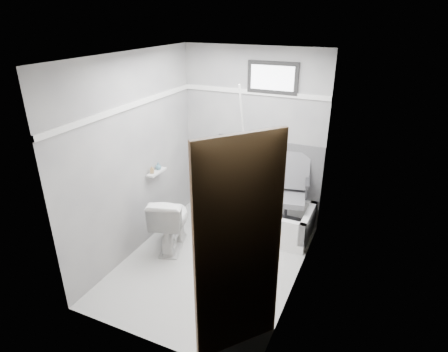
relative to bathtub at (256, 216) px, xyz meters
The scene contains 19 objects.
floor 0.98m from the bathtub, 103.25° to the right, with size 2.60×2.60×0.00m, color silver.
ceiling 2.39m from the bathtub, 103.25° to the right, with size 2.60×2.60×0.00m, color silver.
wall_back 1.08m from the bathtub, 120.61° to the left, with size 2.00×0.02×2.40m, color slate.
wall_front 2.45m from the bathtub, 95.61° to the right, with size 2.00×0.02×2.40m, color slate.
wall_left 1.83m from the bathtub, 142.66° to the right, with size 0.02×2.60×2.40m, color slate.
wall_right 1.57m from the bathtub, 49.97° to the right, with size 0.02×2.60×2.40m, color slate.
bathtub is the anchor object (origin of this frame).
office_chair 0.56m from the bathtub, ahead, with size 0.56×0.56×0.98m, color slate, non-canonical shape.
toilet 1.19m from the bathtub, 135.50° to the right, with size 0.42×0.74×0.73m, color white.
door 2.47m from the bathtub, 71.00° to the right, with size 0.78×0.78×2.00m, color brown, non-canonical shape.
window 1.84m from the bathtub, 85.00° to the left, with size 0.66×0.04×0.40m, color black, non-canonical shape.
backerboard 0.69m from the bathtub, 85.07° to the left, with size 1.50×0.02×0.78m, color #4C4C4F.
trim_back 1.66m from the bathtub, 121.52° to the left, with size 2.00×0.02×0.06m, color white.
trim_left 2.22m from the bathtub, 142.36° to the right, with size 0.02×2.60×0.06m, color white.
pole 0.88m from the bathtub, 150.52° to the left, with size 0.02×0.02×1.95m, color white.
shelf 1.47m from the bathtub, 151.89° to the right, with size 0.10×0.32×0.03m, color silver.
soap_bottle_a 1.55m from the bathtub, 149.09° to the right, with size 0.04×0.04×0.10m, color #A58452.
soap_bottle_b 1.49m from the bathtub, 154.46° to the right, with size 0.08×0.08×0.10m, color slate.
faucet 0.64m from the bathtub, 140.94° to the left, with size 0.26×0.10×0.16m, color silver, non-canonical shape.
Camera 1 is at (1.66, -3.33, 2.79)m, focal length 30.00 mm.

